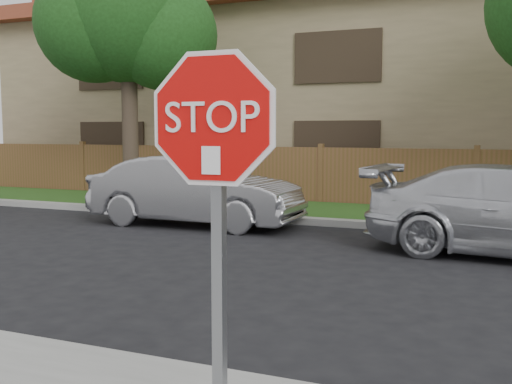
% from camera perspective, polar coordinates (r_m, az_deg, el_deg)
% --- Properties ---
extents(far_curb, '(70.00, 0.30, 0.15)m').
position_cam_1_polar(far_curb, '(12.69, 19.48, -3.50)').
color(far_curb, gray).
rests_on(far_curb, ground).
extents(grass_strip, '(70.00, 3.00, 0.12)m').
position_cam_1_polar(grass_strip, '(14.33, 19.84, -2.52)').
color(grass_strip, '#1E4714').
rests_on(grass_strip, ground).
extents(fence, '(70.00, 0.12, 1.60)m').
position_cam_1_polar(fence, '(15.83, 20.22, 0.94)').
color(fence, brown).
rests_on(fence, ground).
extents(apartment_building, '(35.20, 9.20, 7.20)m').
position_cam_1_polar(apartment_building, '(21.42, 21.13, 9.44)').
color(apartment_building, '#8C7A56').
rests_on(apartment_building, ground).
extents(tree_left, '(4.80, 3.90, 7.78)m').
position_cam_1_polar(tree_left, '(17.21, -12.33, 16.34)').
color(tree_left, '#382B21').
rests_on(tree_left, ground).
extents(stop_sign, '(1.01, 0.13, 2.55)m').
position_cam_1_polar(stop_sign, '(3.24, -3.94, 1.29)').
color(stop_sign, gray).
rests_on(stop_sign, sidewalk_near).
extents(sedan_left, '(4.65, 1.64, 1.53)m').
position_cam_1_polar(sedan_left, '(13.07, -5.79, 0.13)').
color(sedan_left, '#9C9CA0').
rests_on(sedan_left, ground).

